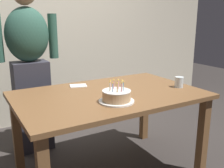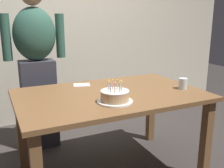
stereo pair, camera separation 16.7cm
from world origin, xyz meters
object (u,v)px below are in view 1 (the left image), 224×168
at_px(birthday_cake, 117,97).
at_px(person_man_bearded, 30,66).
at_px(water_glass_near, 179,82).
at_px(napkin_stack, 78,86).

bearing_deg(birthday_cake, person_man_bearded, 110.08).
xyz_separation_m(birthday_cake, water_glass_near, (0.69, 0.07, 0.00)).
height_order(napkin_stack, person_man_bearded, person_man_bearded).
bearing_deg(napkin_stack, person_man_bearded, 123.43).
bearing_deg(person_man_bearded, napkin_stack, 123.43).
distance_m(water_glass_near, napkin_stack, 0.89).
distance_m(birthday_cake, napkin_stack, 0.56).
bearing_deg(person_man_bearded, birthday_cake, 110.08).
xyz_separation_m(birthday_cake, person_man_bearded, (-0.37, 1.02, 0.09)).
xyz_separation_m(birthday_cake, napkin_stack, (-0.06, 0.56, -0.04)).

